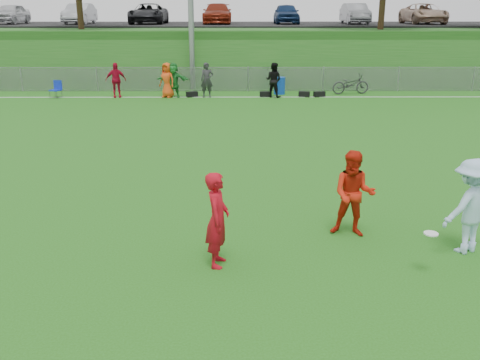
{
  "coord_description": "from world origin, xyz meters",
  "views": [
    {
      "loc": [
        -0.58,
        -8.59,
        4.28
      ],
      "look_at": [
        -0.53,
        0.5,
        1.33
      ],
      "focal_mm": 40.0,
      "sensor_mm": 36.0,
      "label": 1
    }
  ],
  "objects_px": {
    "player_blue": "(470,206)",
    "bicycle": "(351,84)",
    "frisbee": "(431,234)",
    "player_red_left": "(217,220)",
    "recycling_bin": "(279,86)",
    "player_red_center": "(354,194)"
  },
  "relations": [
    {
      "from": "player_red_left",
      "to": "player_blue",
      "type": "xyz_separation_m",
      "value": [
        4.51,
        0.51,
        0.04
      ]
    },
    {
      "from": "player_red_center",
      "to": "recycling_bin",
      "type": "height_order",
      "value": "player_red_center"
    },
    {
      "from": "player_red_left",
      "to": "player_red_center",
      "type": "relative_size",
      "value": 0.98
    },
    {
      "from": "player_red_center",
      "to": "recycling_bin",
      "type": "bearing_deg",
      "value": 105.39
    },
    {
      "from": "player_blue",
      "to": "bicycle",
      "type": "distance_m",
      "value": 18.73
    },
    {
      "from": "player_red_left",
      "to": "recycling_bin",
      "type": "xyz_separation_m",
      "value": [
        2.52,
        19.16,
        -0.41
      ]
    },
    {
      "from": "bicycle",
      "to": "recycling_bin",
      "type": "bearing_deg",
      "value": 80.48
    },
    {
      "from": "frisbee",
      "to": "player_blue",
      "type": "bearing_deg",
      "value": 41.65
    },
    {
      "from": "player_red_left",
      "to": "player_blue",
      "type": "relative_size",
      "value": 0.96
    },
    {
      "from": "player_blue",
      "to": "bicycle",
      "type": "bearing_deg",
      "value": -122.46
    },
    {
      "from": "player_red_left",
      "to": "bicycle",
      "type": "relative_size",
      "value": 0.87
    },
    {
      "from": "bicycle",
      "to": "player_blue",
      "type": "bearing_deg",
      "value": 165.36
    },
    {
      "from": "player_red_left",
      "to": "bicycle",
      "type": "bearing_deg",
      "value": -11.53
    },
    {
      "from": "recycling_bin",
      "to": "bicycle",
      "type": "relative_size",
      "value": 0.45
    },
    {
      "from": "player_red_center",
      "to": "frisbee",
      "type": "bearing_deg",
      "value": -44.57
    },
    {
      "from": "frisbee",
      "to": "bicycle",
      "type": "xyz_separation_m",
      "value": [
        2.65,
        19.53,
        -0.22
      ]
    },
    {
      "from": "player_blue",
      "to": "frisbee",
      "type": "bearing_deg",
      "value": 14.3
    },
    {
      "from": "player_red_center",
      "to": "bicycle",
      "type": "height_order",
      "value": "player_red_center"
    },
    {
      "from": "player_red_center",
      "to": "bicycle",
      "type": "distance_m",
      "value": 18.27
    },
    {
      "from": "frisbee",
      "to": "recycling_bin",
      "type": "relative_size",
      "value": 0.28
    },
    {
      "from": "player_blue",
      "to": "recycling_bin",
      "type": "bearing_deg",
      "value": -111.25
    },
    {
      "from": "player_red_left",
      "to": "frisbee",
      "type": "bearing_deg",
      "value": -89.54
    }
  ]
}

